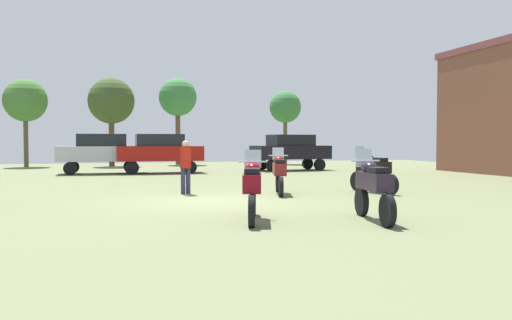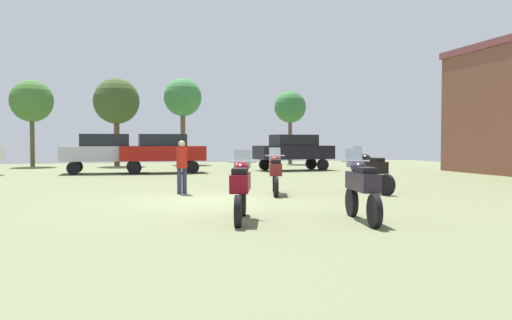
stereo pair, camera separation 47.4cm
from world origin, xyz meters
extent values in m
cube|color=#6A714C|center=(0.00, 0.00, 0.01)|extent=(44.00, 52.00, 0.02)
cylinder|color=black|center=(2.66, -3.73, 0.34)|extent=(0.21, 0.65, 0.64)
cylinder|color=black|center=(2.43, -5.23, 0.34)|extent=(0.21, 0.65, 0.64)
cube|color=#261C2C|center=(2.54, -4.48, 0.84)|extent=(0.55, 1.33, 0.36)
ellipsoid|color=#261C2C|center=(2.59, -4.19, 1.12)|extent=(0.39, 0.52, 0.24)
cube|color=black|center=(2.51, -4.70, 1.08)|extent=(0.38, 0.60, 0.12)
cube|color=silver|center=(2.64, -3.87, 1.30)|extent=(0.38, 0.20, 0.39)
cylinder|color=#B7B7BC|center=(2.62, -3.97, 1.24)|extent=(0.62, 0.13, 0.04)
cylinder|color=black|center=(2.55, 1.88, 0.32)|extent=(0.27, 0.61, 0.60)
cylinder|color=black|center=(2.15, 0.35, 0.32)|extent=(0.27, 0.61, 0.60)
cube|color=maroon|center=(2.35, 1.12, 0.80)|extent=(0.69, 1.39, 0.36)
ellipsoid|color=maroon|center=(2.42, 1.41, 1.08)|extent=(0.43, 0.55, 0.24)
cube|color=black|center=(2.29, 0.89, 1.04)|extent=(0.43, 0.62, 0.12)
cube|color=silver|center=(2.51, 1.73, 1.26)|extent=(0.39, 0.24, 0.39)
cylinder|color=#B7B7BC|center=(2.48, 1.63, 1.20)|extent=(0.61, 0.19, 0.04)
cylinder|color=black|center=(5.17, 1.44, 0.34)|extent=(0.27, 0.65, 0.64)
cylinder|color=black|center=(5.52, -0.02, 0.34)|extent=(0.27, 0.65, 0.64)
cube|color=black|center=(5.34, 0.71, 0.84)|extent=(0.65, 1.32, 0.36)
ellipsoid|color=black|center=(5.28, 0.99, 1.12)|extent=(0.42, 0.54, 0.24)
cube|color=black|center=(5.39, 0.50, 1.08)|extent=(0.42, 0.61, 0.12)
cube|color=silver|center=(5.20, 1.30, 1.30)|extent=(0.39, 0.23, 0.39)
cylinder|color=#B7B7BC|center=(5.22, 1.21, 1.24)|extent=(0.61, 0.18, 0.04)
cylinder|color=black|center=(0.37, -3.09, 0.33)|extent=(0.29, 0.63, 0.62)
cylinder|color=black|center=(-0.05, -4.52, 0.33)|extent=(0.29, 0.63, 0.62)
cube|color=maroon|center=(0.16, -3.80, 0.82)|extent=(0.70, 1.32, 0.36)
ellipsoid|color=maroon|center=(0.24, -3.53, 1.10)|extent=(0.44, 0.55, 0.24)
cube|color=black|center=(0.10, -4.02, 1.06)|extent=(0.44, 0.62, 0.12)
cube|color=silver|center=(0.33, -3.22, 1.28)|extent=(0.39, 0.25, 0.39)
cylinder|color=#B7B7BC|center=(0.30, -3.32, 1.22)|extent=(0.61, 0.21, 0.04)
cylinder|color=black|center=(-4.61, 12.32, 0.34)|extent=(0.64, 0.22, 0.64)
cylinder|color=black|center=(-4.60, 13.76, 0.34)|extent=(0.64, 0.22, 0.64)
cylinder|color=black|center=(-1.69, 12.30, 0.34)|extent=(0.64, 0.22, 0.64)
cylinder|color=black|center=(-1.68, 13.74, 0.34)|extent=(0.64, 0.22, 0.64)
cube|color=#ACB0BE|center=(-3.14, 13.03, 1.03)|extent=(4.31, 1.83, 0.75)
cube|color=black|center=(-3.14, 13.03, 1.71)|extent=(2.38, 1.60, 0.61)
cylinder|color=black|center=(5.64, 12.46, 0.34)|extent=(0.66, 0.29, 0.64)
cylinder|color=black|center=(5.48, 13.89, 0.34)|extent=(0.66, 0.29, 0.64)
cylinder|color=black|center=(8.55, 12.80, 0.34)|extent=(0.66, 0.29, 0.64)
cylinder|color=black|center=(8.38, 14.23, 0.34)|extent=(0.66, 0.29, 0.64)
cube|color=black|center=(7.01, 13.35, 1.03)|extent=(4.48, 2.28, 0.75)
cube|color=black|center=(7.01, 13.35, 1.71)|extent=(2.53, 1.84, 0.61)
cylinder|color=black|center=(-1.76, 11.98, 0.34)|extent=(0.64, 0.23, 0.64)
cylinder|color=black|center=(-1.78, 13.42, 0.34)|extent=(0.64, 0.23, 0.64)
cylinder|color=black|center=(1.17, 12.03, 0.34)|extent=(0.64, 0.23, 0.64)
cylinder|color=black|center=(1.14, 13.47, 0.34)|extent=(0.64, 0.23, 0.64)
cube|color=maroon|center=(-0.31, 12.72, 1.03)|extent=(4.33, 1.88, 0.75)
cube|color=black|center=(-0.31, 12.72, 1.71)|extent=(2.39, 1.63, 0.61)
cylinder|color=#2B2B4B|center=(-0.35, 1.98, 0.42)|extent=(0.14, 0.14, 0.80)
cylinder|color=#2B2B4B|center=(-0.51, 1.94, 0.42)|extent=(0.14, 0.14, 0.80)
cylinder|color=#A41B12|center=(-0.43, 1.96, 1.14)|extent=(0.42, 0.42, 0.64)
sphere|color=tan|center=(-0.43, 1.96, 1.57)|extent=(0.22, 0.22, 0.22)
cylinder|color=brown|center=(1.79, 22.40, 2.09)|extent=(0.34, 0.34, 4.14)
sphere|color=#3B7E3F|center=(1.79, 22.40, 4.76)|extent=(2.66, 2.66, 2.66)
cylinder|color=brown|center=(-8.00, 21.68, 1.84)|extent=(0.29, 0.29, 3.63)
sphere|color=#417431|center=(-8.00, 21.68, 4.26)|extent=(2.72, 2.72, 2.72)
cylinder|color=brown|center=(-2.71, 21.03, 1.82)|extent=(0.36, 0.36, 3.60)
sphere|color=#394F24|center=(-2.71, 21.03, 4.30)|extent=(2.99, 2.99, 2.99)
cylinder|color=brown|center=(9.33, 21.11, 1.81)|extent=(0.28, 0.28, 3.59)
sphere|color=#37753A|center=(9.33, 21.11, 4.12)|extent=(2.28, 2.28, 2.28)
camera|label=1|loc=(-2.56, -13.87, 1.66)|focal=35.96mm
camera|label=2|loc=(-2.10, -14.00, 1.66)|focal=35.96mm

